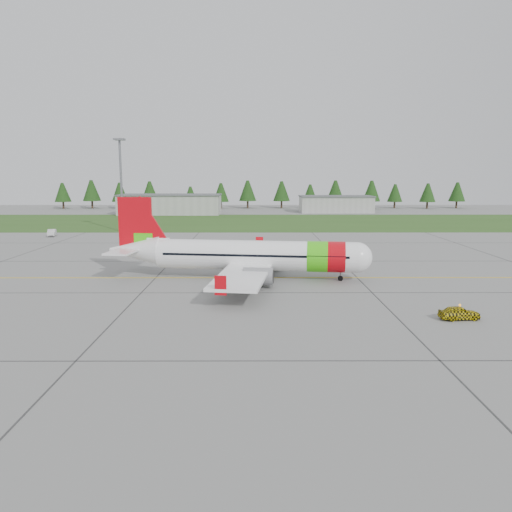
{
  "coord_description": "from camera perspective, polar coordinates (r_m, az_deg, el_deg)",
  "views": [
    {
      "loc": [
        -2.74,
        -52.54,
        12.6
      ],
      "look_at": [
        -2.57,
        4.58,
        3.29
      ],
      "focal_mm": 35.0,
      "sensor_mm": 36.0,
      "label": 1
    }
  ],
  "objects": [
    {
      "name": "floodlight_mast",
      "position": [
        114.37,
        -15.13,
        7.64
      ],
      "size": [
        0.5,
        0.5,
        20.0
      ],
      "primitive_type": "cylinder",
      "color": "slate",
      "rests_on": "ground"
    },
    {
      "name": "hangar_east",
      "position": [
        173.07,
        9.1,
        5.83
      ],
      "size": [
        24.0,
        12.0,
        5.2
      ],
      "primitive_type": "cube",
      "color": "#A8A8A3",
      "rests_on": "ground"
    },
    {
      "name": "ground",
      "position": [
        54.1,
        2.74,
        -4.23
      ],
      "size": [
        320.0,
        320.0,
        0.0
      ],
      "primitive_type": "plane",
      "color": "gray",
      "rests_on": "ground"
    },
    {
      "name": "taxi_guideline",
      "position": [
        61.89,
        2.37,
        -2.49
      ],
      "size": [
        120.0,
        0.25,
        0.02
      ],
      "primitive_type": "cube",
      "color": "gold",
      "rests_on": "ground"
    },
    {
      "name": "follow_me_car",
      "position": [
        47.36,
        22.3,
        -4.66
      ],
      "size": [
        1.33,
        1.53,
        3.55
      ],
      "primitive_type": "imported",
      "rotation": [
        0.0,
        0.0,
        1.66
      ],
      "color": "yellow",
      "rests_on": "ground"
    },
    {
      "name": "aircraft",
      "position": [
        61.0,
        -0.75,
        0.06
      ],
      "size": [
        32.59,
        30.28,
        9.89
      ],
      "rotation": [
        0.0,
        0.0,
        -0.13
      ],
      "color": "white",
      "rests_on": "ground"
    },
    {
      "name": "grass_strip",
      "position": [
        135.15,
        0.99,
        3.91
      ],
      "size": [
        320.0,
        50.0,
        0.03
      ],
      "primitive_type": "cube",
      "color": "#30561E",
      "rests_on": "ground"
    },
    {
      "name": "treeline",
      "position": [
        190.71,
        0.66,
        6.97
      ],
      "size": [
        160.0,
        8.0,
        10.0
      ],
      "primitive_type": null,
      "color": "#1C3F14",
      "rests_on": "ground"
    },
    {
      "name": "service_van",
      "position": [
        112.05,
        -22.35,
        3.21
      ],
      "size": [
        1.81,
        1.76,
        4.3
      ],
      "primitive_type": "imported",
      "rotation": [
        0.0,
        0.0,
        0.26
      ],
      "color": "silver",
      "rests_on": "ground"
    },
    {
      "name": "hangar_west",
      "position": [
        165.09,
        -9.73,
        5.79
      ],
      "size": [
        32.0,
        14.0,
        6.0
      ],
      "primitive_type": "cube",
      "color": "#A8A8A3",
      "rests_on": "ground"
    }
  ]
}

